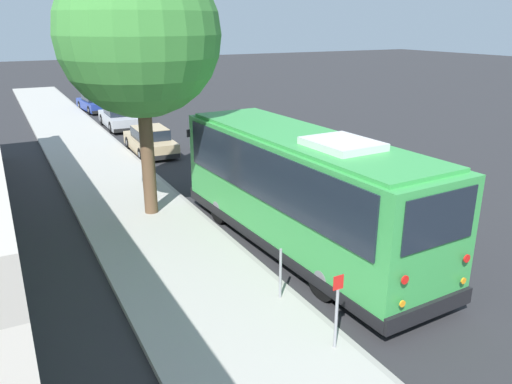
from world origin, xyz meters
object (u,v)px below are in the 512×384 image
Objects in this scene: parked_sedan_tan at (150,141)px; parked_sedan_blue at (96,103)px; shuttle_bus at (300,186)px; sign_post_far at (280,273)px; parked_sedan_silver at (120,118)px; street_tree at (137,23)px; fire_hydrant at (152,173)px; sign_post_near at (337,311)px.

parked_sedan_blue is (13.56, -0.03, -0.00)m from parked_sedan_tan.
shuttle_bus is 25.98m from parked_sedan_blue.
sign_post_far is (-14.71, 1.39, 0.16)m from parked_sedan_tan.
parked_sedan_silver is at bearing -4.06° from sign_post_far.
shuttle_bus is at bearing -40.12° from sign_post_far.
shuttle_bus is 3.23m from sign_post_far.
shuttle_bus is 1.10× the size of street_tree.
shuttle_bus is 2.22× the size of parked_sedan_blue.
parked_sedan_silver is (6.76, -0.13, 0.04)m from parked_sedan_tan.
shuttle_bus reaches higher than fire_hydrant.
shuttle_bus is 6.27× the size of sign_post_near.
shuttle_bus is 7.99× the size of sign_post_far.
parked_sedan_tan is 1.00× the size of parked_sedan_blue.
sign_post_near is at bearing -173.42° from street_tree.
parked_sedan_silver is at bearing -3.70° from sign_post_near.
sign_post_near reaches higher than sign_post_far.
parked_sedan_silver is 6.80m from parked_sedan_blue.
fire_hydrant is (-18.74, 1.50, -0.03)m from parked_sedan_blue.
shuttle_bus is 2.16× the size of parked_sedan_silver.
sign_post_near is 1.27× the size of sign_post_far.
parked_sedan_silver is 3.70× the size of sign_post_far.
parked_sedan_blue is 22.40m from street_tree.
street_tree reaches higher than parked_sedan_tan.
fire_hydrant is (2.87, -0.92, -5.43)m from street_tree.
street_tree is at bearing 31.82° from shuttle_bus.
street_tree is at bearing 165.06° from parked_sedan_tan.
fire_hydrant is at bearing 13.28° from shuttle_bus.
parked_sedan_tan is at bearing 179.78° from parked_sedan_silver.
sign_post_near is 1.87× the size of fire_hydrant.
sign_post_far is 1.47× the size of fire_hydrant.
parked_sedan_silver is at bearing 176.02° from parked_sedan_blue.
parked_sedan_tan is at bearing -5.40° from sign_post_far.
parked_sedan_silver is 23.57m from sign_post_near.
fire_hydrant is (-5.17, 1.47, -0.03)m from parked_sedan_tan.
sign_post_far reaches higher than fire_hydrant.
parked_sedan_blue is 30.35m from sign_post_near.
shuttle_bus reaches higher than sign_post_near.
sign_post_near is at bearing 177.19° from parked_sedan_silver.
sign_post_far reaches higher than parked_sedan_silver.
sign_post_near is at bearing 153.28° from shuttle_bus.
parked_sedan_tan is at bearing -16.59° from street_tree.
parked_sedan_silver reaches higher than parked_sedan_tan.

